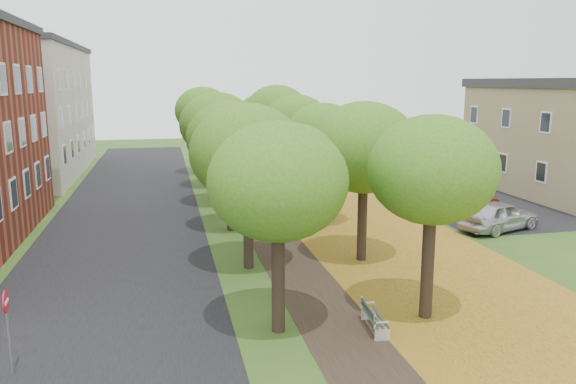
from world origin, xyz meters
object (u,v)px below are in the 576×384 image
car_silver (499,215)px  car_red (465,203)px  car_white (424,188)px  car_grey (437,193)px  bench (373,317)px  street_sign (7,313)px

car_silver → car_red: 3.32m
car_white → car_red: bearing=-155.7°
car_grey → car_white: car_white is taller
car_red → car_grey: bearing=-19.5°
bench → car_grey: size_ratio=0.39×
street_sign → car_silver: size_ratio=0.50×
car_silver → car_white: car_silver is taller
car_silver → car_grey: (0.00, 6.62, -0.16)m
car_silver → car_white: 8.37m
car_white → bench: bearing=174.2°
bench → car_grey: 19.22m
car_silver → car_grey: car_silver is taller
car_silver → car_white: size_ratio=0.98×
bench → car_silver: size_ratio=0.37×
bench → street_sign: bearing=97.4°
car_red → car_grey: size_ratio=1.01×
car_red → car_grey: car_red is taller
street_sign → car_red: street_sign is taller
street_sign → car_white: (20.40, 18.35, -1.02)m
street_sign → car_grey: (20.40, 16.60, -1.04)m
car_silver → bench: bearing=113.6°
car_grey → car_white: (0.00, 1.74, 0.02)m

